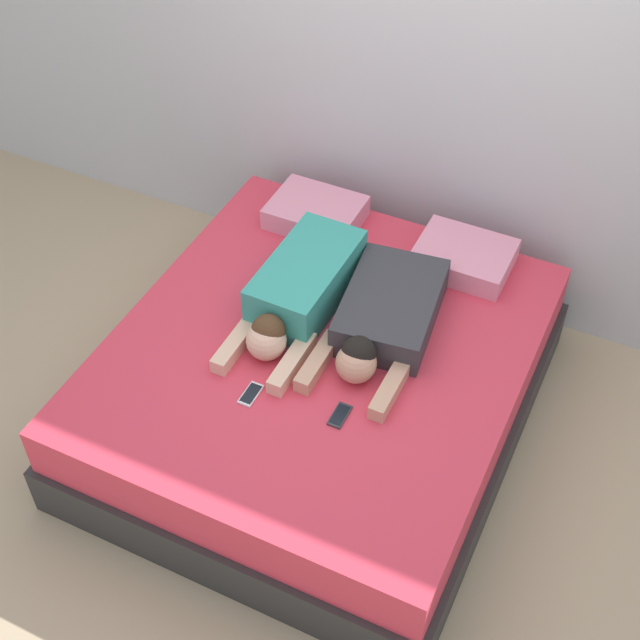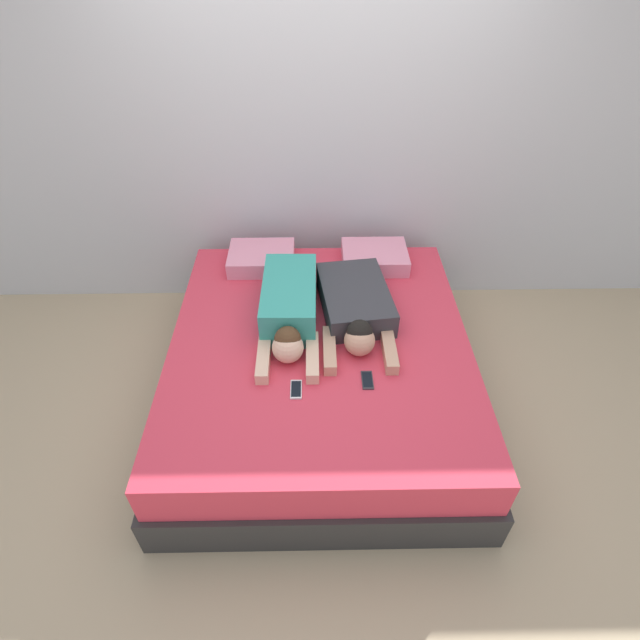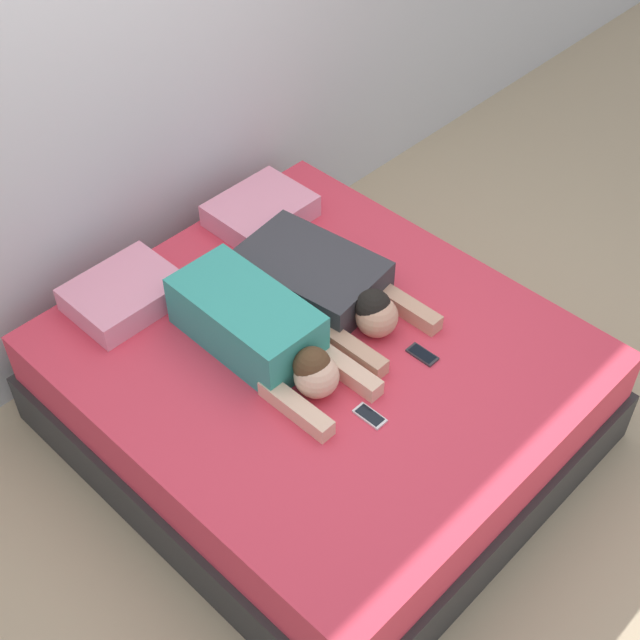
% 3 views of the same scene
% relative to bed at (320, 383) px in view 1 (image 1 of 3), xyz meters
% --- Properties ---
extents(ground_plane, '(12.00, 12.00, 0.00)m').
position_rel_bed_xyz_m(ground_plane, '(0.00, 0.00, -0.26)').
color(ground_plane, tan).
extents(wall_back, '(12.00, 0.06, 2.60)m').
position_rel_bed_xyz_m(wall_back, '(0.00, 1.15, 1.04)').
color(wall_back, silver).
rests_on(wall_back, ground_plane).
extents(bed, '(1.81, 2.01, 0.52)m').
position_rel_bed_xyz_m(bed, '(0.00, 0.00, 0.00)').
color(bed, '#2D2D2D').
rests_on(bed, ground_plane).
extents(pillow_head_left, '(0.45, 0.35, 0.11)m').
position_rel_bed_xyz_m(pillow_head_left, '(-0.39, 0.77, 0.32)').
color(pillow_head_left, pink).
rests_on(pillow_head_left, bed).
extents(pillow_head_right, '(0.45, 0.35, 0.11)m').
position_rel_bed_xyz_m(pillow_head_right, '(0.39, 0.77, 0.32)').
color(pillow_head_right, pink).
rests_on(pillow_head_right, bed).
extents(person_left, '(0.34, 0.90, 0.24)m').
position_rel_bed_xyz_m(person_left, '(-0.18, 0.15, 0.37)').
color(person_left, teal).
rests_on(person_left, bed).
extents(person_right, '(0.47, 0.89, 0.20)m').
position_rel_bed_xyz_m(person_right, '(0.22, 0.18, 0.35)').
color(person_right, '#333338').
rests_on(person_right, bed).
extents(cell_phone_left, '(0.06, 0.13, 0.01)m').
position_rel_bed_xyz_m(cell_phone_left, '(-0.13, -0.39, 0.27)').
color(cell_phone_left, silver).
rests_on(cell_phone_left, bed).
extents(cell_phone_right, '(0.06, 0.13, 0.01)m').
position_rel_bed_xyz_m(cell_phone_right, '(0.25, -0.33, 0.27)').
color(cell_phone_right, '#2D2D33').
rests_on(cell_phone_right, bed).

